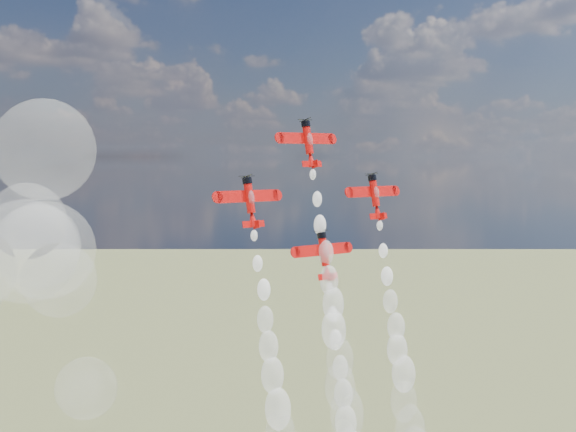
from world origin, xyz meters
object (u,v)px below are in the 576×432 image
Objects in this scene: plane_lead at (308,142)px; plane_right at (375,196)px; plane_left at (250,201)px; plane_slot at (324,254)px.

plane_right is at bearing -8.81° from plane_lead.
plane_left is (-13.69, -2.12, -9.35)m from plane_lead.
plane_left is 16.71m from plane_slot.
plane_left is at bearing 180.00° from plane_right.
plane_right is (13.69, -2.12, -9.35)m from plane_lead.
plane_slot is (-13.69, -2.12, -9.35)m from plane_right.
plane_right reaches higher than plane_slot.
plane_left and plane_right have the same top height.
plane_right is (27.38, 0.00, 0.00)m from plane_left.
plane_lead is 1.00× the size of plane_right.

